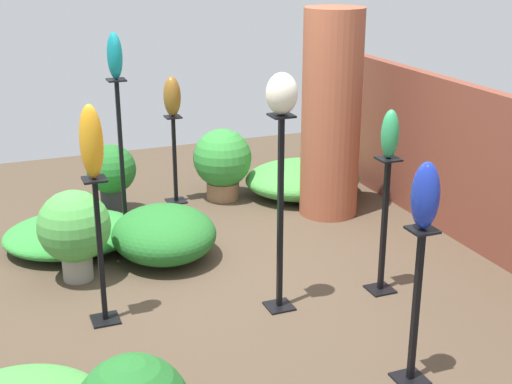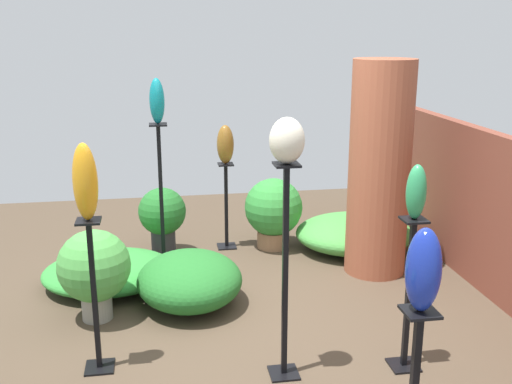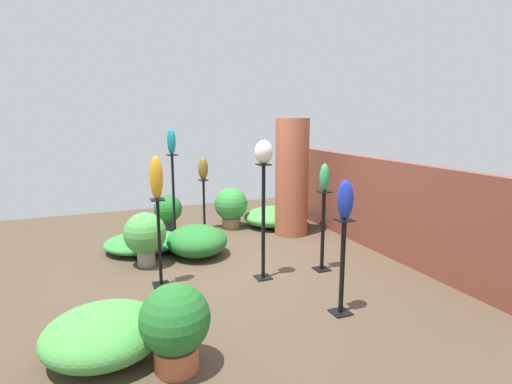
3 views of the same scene
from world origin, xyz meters
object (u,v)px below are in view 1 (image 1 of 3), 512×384
(pedestal_teal, at_px, (122,166))
(art_vase_jade, at_px, (390,134))
(art_vase_ivory, at_px, (282,94))
(pedestal_ivory, at_px, (280,222))
(art_vase_bronze, at_px, (172,96))
(art_vase_amber, at_px, (91,142))
(potted_plant_walkway_edge, at_px, (112,173))
(art_vase_teal, at_px, (115,56))
(pedestal_jade, at_px, (384,232))
(pedestal_amber, at_px, (101,258))
(pedestal_cobalt, at_px, (415,314))
(potted_plant_front_left, at_px, (74,229))
(brick_pillar, at_px, (331,115))
(art_vase_cobalt, at_px, (425,196))
(potted_plant_mid_left, at_px, (222,161))
(pedestal_bronze, at_px, (175,164))

(pedestal_teal, relative_size, art_vase_jade, 4.03)
(pedestal_teal, height_order, art_vase_ivory, art_vase_ivory)
(art_vase_ivory, bearing_deg, pedestal_ivory, 0.00)
(art_vase_bronze, relative_size, art_vase_ivory, 1.40)
(art_vase_amber, height_order, potted_plant_walkway_edge, art_vase_amber)
(pedestal_ivory, distance_m, art_vase_teal, 2.22)
(pedestal_jade, distance_m, pedestal_ivory, 0.88)
(pedestal_amber, xyz_separation_m, pedestal_cobalt, (1.46, 1.65, -0.03))
(potted_plant_front_left, bearing_deg, pedestal_ivory, 51.85)
(brick_pillar, bearing_deg, art_vase_jade, -13.34)
(art_vase_jade, bearing_deg, potted_plant_front_left, -116.49)
(pedestal_teal, bearing_deg, art_vase_jade, 41.33)
(brick_pillar, bearing_deg, pedestal_cobalt, -17.04)
(art_vase_amber, relative_size, art_vase_jade, 1.40)
(art_vase_teal, relative_size, art_vase_cobalt, 0.99)
(art_vase_jade, distance_m, art_vase_ivory, 0.93)
(pedestal_cobalt, distance_m, potted_plant_mid_left, 3.63)
(brick_pillar, height_order, art_vase_ivory, brick_pillar)
(pedestal_bronze, bearing_deg, brick_pillar, 57.25)
(pedestal_bronze, relative_size, art_vase_jade, 2.54)
(art_vase_cobalt, bearing_deg, pedestal_jade, 157.72)
(brick_pillar, relative_size, pedestal_jade, 1.86)
(pedestal_jade, height_order, art_vase_cobalt, art_vase_cobalt)
(brick_pillar, bearing_deg, potted_plant_mid_left, -133.00)
(pedestal_amber, distance_m, potted_plant_front_left, 0.77)
(art_vase_teal, relative_size, art_vase_amber, 0.79)
(pedestal_bronze, xyz_separation_m, potted_plant_walkway_edge, (0.10, -0.68, 0.01))
(art_vase_bronze, height_order, potted_plant_mid_left, art_vase_bronze)
(pedestal_teal, xyz_separation_m, potted_plant_front_left, (0.77, -0.56, -0.24))
(art_vase_bronze, distance_m, potted_plant_mid_left, 0.88)
(potted_plant_mid_left, bearing_deg, potted_plant_walkway_edge, -88.83)
(art_vase_ivory, bearing_deg, art_vase_teal, -156.75)
(pedestal_bronze, xyz_separation_m, art_vase_jade, (2.57, 0.96, 0.86))
(potted_plant_front_left, bearing_deg, art_vase_amber, 5.84)
(art_vase_teal, xyz_separation_m, art_vase_cobalt, (3.00, 1.17, -0.44))
(pedestal_bronze, height_order, pedestal_jade, pedestal_jade)
(pedestal_ivory, bearing_deg, art_vase_jade, 87.21)
(brick_pillar, bearing_deg, art_vase_cobalt, -17.04)
(brick_pillar, relative_size, art_vase_ivory, 7.02)
(pedestal_ivory, relative_size, art_vase_jade, 4.07)
(art_vase_amber, bearing_deg, pedestal_bronze, 152.57)
(art_vase_teal, xyz_separation_m, potted_plant_front_left, (0.77, -0.56, -1.24))
(pedestal_ivory, bearing_deg, art_vase_teal, -156.75)
(art_vase_teal, relative_size, art_vase_jade, 1.10)
(brick_pillar, xyz_separation_m, potted_plant_front_left, (0.60, -2.60, -0.58))
(brick_pillar, distance_m, art_vase_amber, 2.89)
(potted_plant_front_left, bearing_deg, pedestal_jade, 63.51)
(pedestal_jade, relative_size, art_vase_teal, 2.71)
(pedestal_amber, xyz_separation_m, art_vase_ivory, (0.28, 1.26, 1.14))
(potted_plant_front_left, bearing_deg, potted_plant_mid_left, 128.71)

